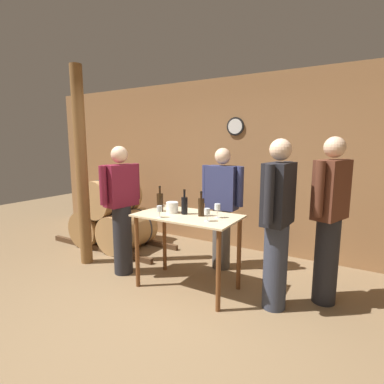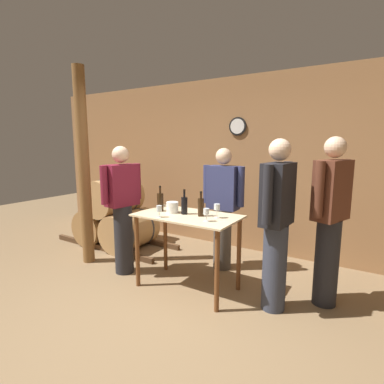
# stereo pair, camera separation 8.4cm
# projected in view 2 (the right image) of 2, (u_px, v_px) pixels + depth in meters

# --- Properties ---
(ground_plane) EXTENTS (14.00, 14.00, 0.00)m
(ground_plane) POSITION_uv_depth(u_px,v_px,m) (143.00, 329.00, 2.74)
(ground_plane) COLOR brown
(back_wall) EXTENTS (8.40, 0.08, 2.70)m
(back_wall) POSITION_uv_depth(u_px,v_px,m) (249.00, 165.00, 4.65)
(back_wall) COLOR #996B42
(back_wall) RESTS_ON ground_plane
(barrel_rack) EXTENTS (2.11, 0.81, 1.13)m
(barrel_rack) POSITION_uv_depth(u_px,v_px,m) (115.00, 218.00, 4.97)
(barrel_rack) COLOR #4C331E
(barrel_rack) RESTS_ON ground_plane
(tasting_table) EXTENTS (1.17, 0.67, 0.88)m
(tasting_table) POSITION_uv_depth(u_px,v_px,m) (187.00, 229.00, 3.43)
(tasting_table) COLOR beige
(tasting_table) RESTS_ON ground_plane
(wooden_post) EXTENTS (0.16, 0.16, 2.70)m
(wooden_post) POSITION_uv_depth(u_px,v_px,m) (84.00, 168.00, 4.12)
(wooden_post) COLOR brown
(wooden_post) RESTS_ON ground_plane
(wine_bottle_far_left) EXTENTS (0.08, 0.08, 0.31)m
(wine_bottle_far_left) POSITION_uv_depth(u_px,v_px,m) (160.00, 202.00, 3.57)
(wine_bottle_far_left) COLOR black
(wine_bottle_far_left) RESTS_ON tasting_table
(wine_bottle_left) EXTENTS (0.07, 0.07, 0.29)m
(wine_bottle_left) POSITION_uv_depth(u_px,v_px,m) (184.00, 205.00, 3.42)
(wine_bottle_left) COLOR black
(wine_bottle_left) RESTS_ON tasting_table
(wine_bottle_center) EXTENTS (0.07, 0.07, 0.28)m
(wine_bottle_center) POSITION_uv_depth(u_px,v_px,m) (201.00, 207.00, 3.33)
(wine_bottle_center) COLOR black
(wine_bottle_center) RESTS_ON tasting_table
(wine_glass_near_left) EXTENTS (0.06, 0.06, 0.13)m
(wine_glass_near_left) POSITION_uv_depth(u_px,v_px,m) (159.00, 209.00, 3.28)
(wine_glass_near_left) COLOR silver
(wine_glass_near_left) RESTS_ON tasting_table
(wine_glass_near_center) EXTENTS (0.06, 0.06, 0.14)m
(wine_glass_near_center) POSITION_uv_depth(u_px,v_px,m) (206.00, 212.00, 3.10)
(wine_glass_near_center) COLOR silver
(wine_glass_near_center) RESTS_ON tasting_table
(wine_glass_near_right) EXTENTS (0.07, 0.07, 0.16)m
(wine_glass_near_right) POSITION_uv_depth(u_px,v_px,m) (217.00, 208.00, 3.24)
(wine_glass_near_right) COLOR silver
(wine_glass_near_right) RESTS_ON tasting_table
(ice_bucket) EXTENTS (0.14, 0.14, 0.13)m
(ice_bucket) POSITION_uv_depth(u_px,v_px,m) (172.00, 207.00, 3.50)
(ice_bucket) COLOR white
(ice_bucket) RESTS_ON tasting_table
(person_host) EXTENTS (0.34, 0.56, 1.75)m
(person_host) POSITION_uv_depth(u_px,v_px,m) (330.00, 218.00, 3.04)
(person_host) COLOR #232328
(person_host) RESTS_ON ground_plane
(person_visitor_with_scarf) EXTENTS (0.29, 0.58, 1.65)m
(person_visitor_with_scarf) POSITION_uv_depth(u_px,v_px,m) (122.00, 207.00, 3.83)
(person_visitor_with_scarf) COLOR #232328
(person_visitor_with_scarf) RESTS_ON ground_plane
(person_visitor_bearded) EXTENTS (0.59, 0.24, 1.63)m
(person_visitor_bearded) POSITION_uv_depth(u_px,v_px,m) (223.00, 206.00, 3.97)
(person_visitor_bearded) COLOR #4C4742
(person_visitor_bearded) RESTS_ON ground_plane
(person_visitor_near_door) EXTENTS (0.25, 0.59, 1.73)m
(person_visitor_near_door) POSITION_uv_depth(u_px,v_px,m) (276.00, 222.00, 2.95)
(person_visitor_near_door) COLOR #333847
(person_visitor_near_door) RESTS_ON ground_plane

